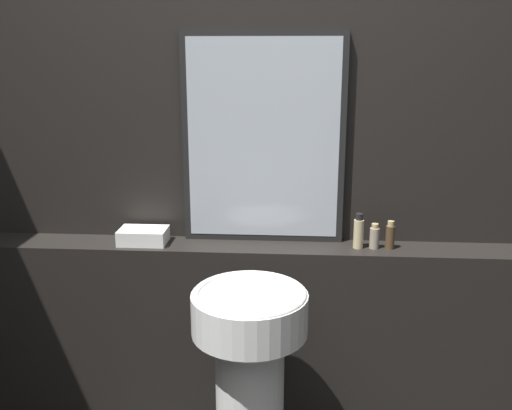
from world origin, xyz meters
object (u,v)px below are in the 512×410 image
(mirror, at_px, (263,140))
(conditioner_bottle, at_px, (374,237))
(shampoo_bottle, at_px, (359,232))
(pedestal_sink, at_px, (250,380))
(lotion_bottle, at_px, (390,236))
(towel_stack, at_px, (143,236))

(mirror, relative_size, conditioner_bottle, 8.25)
(mirror, relative_size, shampoo_bottle, 5.91)
(pedestal_sink, height_order, shampoo_bottle, shampoo_bottle)
(mirror, height_order, lotion_bottle, mirror)
(pedestal_sink, relative_size, conditioner_bottle, 8.49)
(pedestal_sink, bearing_deg, mirror, 87.93)
(lotion_bottle, bearing_deg, mirror, 171.58)
(towel_stack, bearing_deg, pedestal_sink, -41.39)
(towel_stack, bearing_deg, lotion_bottle, 0.00)
(towel_stack, bearing_deg, shampoo_bottle, 0.00)
(towel_stack, bearing_deg, mirror, 8.81)
(conditioner_bottle, relative_size, lotion_bottle, 0.89)
(mirror, xyz_separation_m, shampoo_bottle, (0.39, -0.08, -0.36))
(mirror, bearing_deg, conditioner_bottle, -9.55)
(shampoo_bottle, height_order, conditioner_bottle, shampoo_bottle)
(pedestal_sink, bearing_deg, lotion_bottle, 38.10)
(shampoo_bottle, relative_size, lotion_bottle, 1.25)
(towel_stack, height_order, shampoo_bottle, shampoo_bottle)
(mirror, distance_m, conditioner_bottle, 0.59)
(mirror, bearing_deg, shampoo_bottle, -11.09)
(towel_stack, distance_m, lotion_bottle, 1.00)
(mirror, bearing_deg, towel_stack, -171.19)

